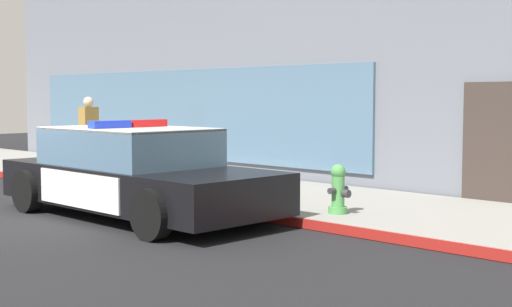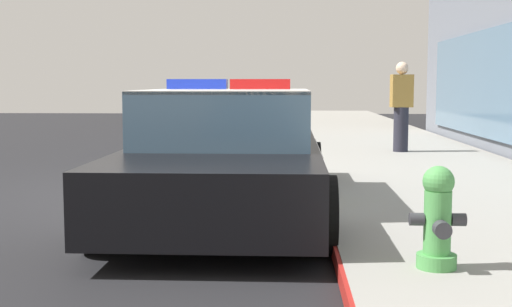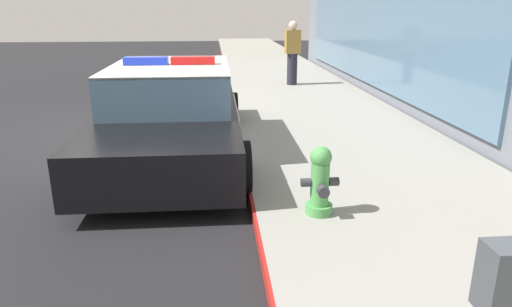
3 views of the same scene
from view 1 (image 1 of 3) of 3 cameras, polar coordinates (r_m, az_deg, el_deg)
The scene contains 7 objects.
ground at distance 12.11m, azimuth -18.98°, elevation -4.55°, with size 48.00×48.00×0.00m, color black.
sidewalk at distance 14.34m, azimuth -4.38°, elevation -2.64°, with size 48.00×3.43×0.15m, color gray.
curb_red_paint at distance 13.27m, azimuth -10.03°, elevation -3.27°, with size 28.80×0.04×0.14m, color maroon.
storefront_building at distance 20.46m, azimuth 10.79°, elevation 11.13°, with size 19.45×11.61×8.50m.
police_cruiser at distance 11.28m, azimuth -9.57°, elevation -1.53°, with size 4.99×2.18×1.49m.
fire_hydrant at distance 10.59m, azimuth 6.53°, elevation -2.86°, with size 0.34×0.39×0.73m.
pedestrian_on_sidewalk at distance 17.54m, azimuth -13.08°, elevation 1.63°, with size 0.29×0.42×1.71m.
Camera 1 is at (10.73, -5.31, 1.85)m, focal length 50.54 mm.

